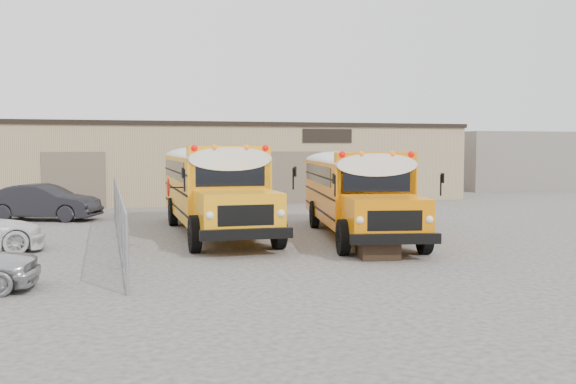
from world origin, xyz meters
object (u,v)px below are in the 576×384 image
object	(u,v)px
school_bus_left	(192,174)
car_dark	(44,202)
school_bus_right	(329,178)
tarp_bundle	(378,229)

from	to	relation	value
school_bus_left	car_dark	world-z (taller)	school_bus_left
car_dark	school_bus_left	bearing A→B (deg)	-59.57
school_bus_right	tarp_bundle	distance (m)	11.56
school_bus_left	tarp_bundle	distance (m)	14.56
school_bus_left	car_dark	size ratio (longest dim) A/B	2.33
school_bus_left	car_dark	bearing A→B (deg)	-171.91
tarp_bundle	school_bus_left	bearing A→B (deg)	104.31
tarp_bundle	car_dark	size ratio (longest dim) A/B	0.34
school_bus_left	school_bus_right	xyz separation A→B (m)	(6.08, -2.83, -0.12)
tarp_bundle	school_bus_right	bearing A→B (deg)	77.53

